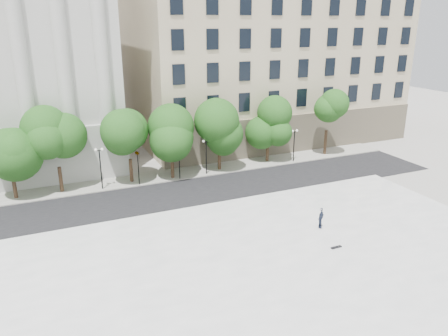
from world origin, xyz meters
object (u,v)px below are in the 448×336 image
Objects in this scene: traffic_light_east at (179,146)px; person_lying at (320,225)px; skateboard at (336,247)px; traffic_light_west at (137,151)px.

traffic_light_east is 17.91m from person_lying.
person_lying is 1.95× the size of skateboard.
traffic_light_east reaches higher than person_lying.
traffic_light_west is at bearing 180.00° from traffic_light_east.
skateboard is at bearing -144.51° from person_lying.
person_lying is (6.31, -16.48, -3.09)m from traffic_light_east.
traffic_light_west is 4.41m from traffic_light_east.
traffic_light_west is 0.99× the size of traffic_light_east.
traffic_light_east reaches higher than skateboard.
traffic_light_east is (4.41, -0.00, 0.04)m from traffic_light_west.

